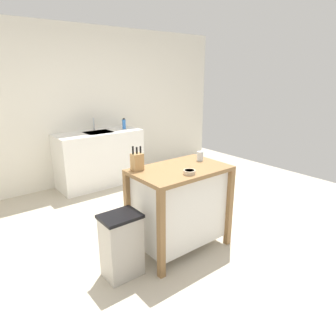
# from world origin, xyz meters

# --- Properties ---
(ground_plane) EXTENTS (6.90, 6.90, 0.00)m
(ground_plane) POSITION_xyz_m (0.00, 0.00, 0.00)
(ground_plane) COLOR #BCB29E
(ground_plane) RESTS_ON ground
(wall_back) EXTENTS (5.90, 0.10, 2.60)m
(wall_back) POSITION_xyz_m (0.00, 2.58, 1.30)
(wall_back) COLOR silver
(wall_back) RESTS_ON ground
(kitchen_island) EXTENTS (1.00, 0.64, 0.92)m
(kitchen_island) POSITION_xyz_m (-0.02, -0.13, 0.51)
(kitchen_island) COLOR olive
(kitchen_island) RESTS_ON ground
(knife_block) EXTENTS (0.11, 0.09, 0.25)m
(knife_block) POSITION_xyz_m (-0.39, 0.09, 1.01)
(knife_block) COLOR tan
(knife_block) RESTS_ON kitchen_island
(bowl_ceramic_small) EXTENTS (0.12, 0.12, 0.04)m
(bowl_ceramic_small) POSITION_xyz_m (-0.07, -0.33, 0.94)
(bowl_ceramic_small) COLOR beige
(bowl_ceramic_small) RESTS_ON kitchen_island
(drinking_cup) EXTENTS (0.07, 0.07, 0.10)m
(drinking_cup) POSITION_xyz_m (0.33, -0.06, 0.97)
(drinking_cup) COLOR silver
(drinking_cup) RESTS_ON kitchen_island
(trash_bin) EXTENTS (0.36, 0.28, 0.63)m
(trash_bin) POSITION_xyz_m (-0.75, -0.16, 0.32)
(trash_bin) COLOR #B7B2A8
(trash_bin) RESTS_ON ground
(sink_counter) EXTENTS (1.42, 0.60, 0.92)m
(sink_counter) POSITION_xyz_m (0.21, 2.23, 0.46)
(sink_counter) COLOR white
(sink_counter) RESTS_ON ground
(sink_faucet) EXTENTS (0.02, 0.02, 0.22)m
(sink_faucet) POSITION_xyz_m (0.21, 2.37, 1.03)
(sink_faucet) COLOR #B7BCC1
(sink_faucet) RESTS_ON sink_counter
(bottle_hand_soap) EXTENTS (0.06, 0.06, 0.19)m
(bottle_hand_soap) POSITION_xyz_m (0.69, 2.20, 1.00)
(bottle_hand_soap) COLOR blue
(bottle_hand_soap) RESTS_ON sink_counter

